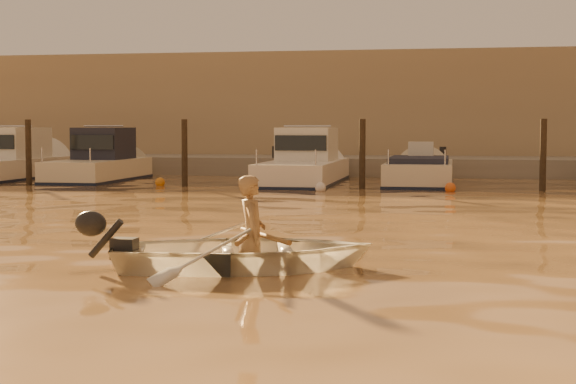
% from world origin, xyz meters
% --- Properties ---
extents(ground_plane, '(160.00, 160.00, 0.00)m').
position_xyz_m(ground_plane, '(0.00, 0.00, 0.00)').
color(ground_plane, '#8D5F38').
rests_on(ground_plane, ground).
extents(dinghy, '(3.82, 3.18, 0.68)m').
position_xyz_m(dinghy, '(-0.21, -0.70, 0.22)').
color(dinghy, silver).
rests_on(dinghy, ground_plane).
extents(person, '(0.49, 0.62, 1.48)m').
position_xyz_m(person, '(-0.11, -0.67, 0.44)').
color(person, '#936F49').
rests_on(person, dinghy).
extents(outboard_motor, '(0.98, 0.64, 0.70)m').
position_xyz_m(outboard_motor, '(-1.64, -1.12, 0.28)').
color(outboard_motor, black).
rests_on(outboard_motor, dinghy).
extents(oar_port, '(1.06, 1.87, 0.13)m').
position_xyz_m(oar_port, '(0.03, -0.63, 0.42)').
color(oar_port, brown).
rests_on(oar_port, dinghy).
extents(oar_starboard, '(0.30, 2.09, 0.13)m').
position_xyz_m(oar_starboard, '(-0.16, -0.68, 0.42)').
color(oar_starboard, brown).
rests_on(oar_starboard, dinghy).
extents(moored_boat_1, '(1.94, 5.89, 1.75)m').
position_xyz_m(moored_boat_1, '(-9.16, 16.00, 0.62)').
color(moored_boat_1, beige).
rests_on(moored_boat_1, ground_plane).
extents(moored_boat_2, '(2.12, 7.15, 1.75)m').
position_xyz_m(moored_boat_2, '(-2.27, 16.00, 0.62)').
color(moored_boat_2, white).
rests_on(moored_boat_2, ground_plane).
extents(moored_boat_3, '(1.98, 5.74, 0.95)m').
position_xyz_m(moored_boat_3, '(1.35, 16.00, 0.22)').
color(moored_boat_3, beige).
rests_on(moored_boat_3, ground_plane).
extents(piling_0, '(0.18, 0.18, 2.20)m').
position_xyz_m(piling_0, '(-10.50, 13.80, 0.90)').
color(piling_0, '#2D2319').
rests_on(piling_0, ground_plane).
extents(piling_1, '(0.18, 0.18, 2.20)m').
position_xyz_m(piling_1, '(-5.50, 13.80, 0.90)').
color(piling_1, '#2D2319').
rests_on(piling_1, ground_plane).
extents(piling_2, '(0.18, 0.18, 2.20)m').
position_xyz_m(piling_2, '(-0.20, 13.80, 0.90)').
color(piling_2, '#2D2319').
rests_on(piling_2, ground_plane).
extents(piling_3, '(0.18, 0.18, 2.20)m').
position_xyz_m(piling_3, '(4.80, 13.80, 0.90)').
color(piling_3, '#2D2319').
rests_on(piling_3, ground_plane).
extents(fender_b, '(0.30, 0.30, 0.30)m').
position_xyz_m(fender_b, '(-6.33, 13.98, 0.10)').
color(fender_b, orange).
rests_on(fender_b, ground_plane).
extents(fender_c, '(0.30, 0.30, 0.30)m').
position_xyz_m(fender_c, '(-1.23, 12.61, 0.10)').
color(fender_c, white).
rests_on(fender_c, ground_plane).
extents(fender_d, '(0.30, 0.30, 0.30)m').
position_xyz_m(fender_d, '(2.29, 13.20, 0.10)').
color(fender_d, orange).
rests_on(fender_d, ground_plane).
extents(quay, '(52.00, 4.00, 1.00)m').
position_xyz_m(quay, '(0.00, 21.50, 0.15)').
color(quay, gray).
rests_on(quay, ground_plane).
extents(waterfront_building, '(46.00, 7.00, 4.80)m').
position_xyz_m(waterfront_building, '(0.00, 27.00, 2.40)').
color(waterfront_building, '#9E8466').
rests_on(waterfront_building, quay).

